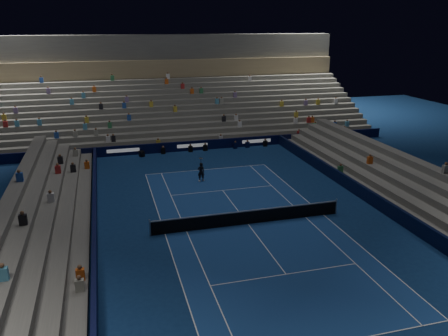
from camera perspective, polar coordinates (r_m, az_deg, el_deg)
name	(u,v)px	position (r m, az deg, el deg)	size (l,w,h in m)	color
ground	(248,224)	(29.66, 3.09, -7.16)	(90.00, 90.00, 0.00)	navy
court_surface	(248,224)	(29.66, 3.09, -7.15)	(10.97, 23.77, 0.01)	navy
sponsor_barrier_far	(192,146)	(46.37, -4.09, 2.86)	(44.00, 0.25, 1.00)	black
sponsor_barrier_east	(378,202)	(33.59, 19.06, -4.14)	(0.25, 37.00, 1.00)	black
sponsor_barrier_west	(95,235)	(28.19, -16.17, -8.19)	(0.25, 37.00, 1.00)	#080C33
grandstand_main	(176,103)	(54.80, -6.12, 8.25)	(44.00, 15.20, 11.20)	slate
grandstand_east	(420,192)	(35.46, 23.78, -2.82)	(5.00, 37.00, 2.50)	slate
grandstand_west	(32,235)	(28.36, -23.31, -7.91)	(5.00, 37.00, 2.50)	#61615C
tennis_net	(248,217)	(29.45, 3.10, -6.27)	(12.90, 0.10, 1.10)	#B2B2B7
tennis_player	(201,172)	(37.19, -2.95, -0.50)	(0.58, 0.38, 1.60)	black
broadcast_camera	(142,154)	(44.87, -10.45, 1.81)	(0.59, 0.95, 0.57)	black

